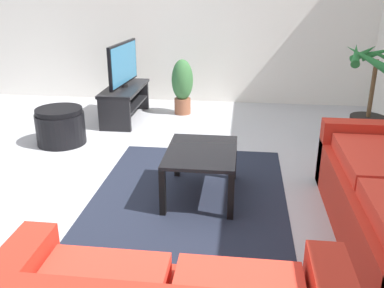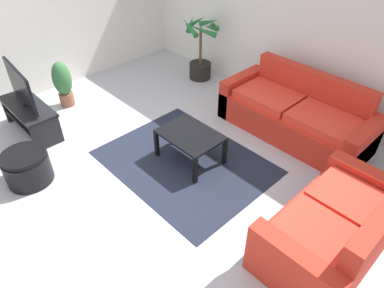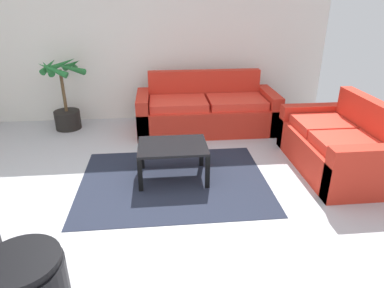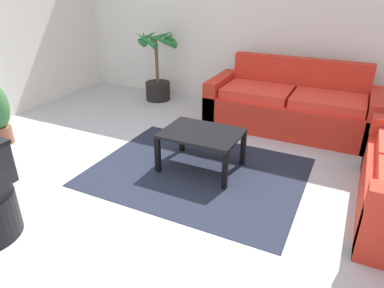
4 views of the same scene
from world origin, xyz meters
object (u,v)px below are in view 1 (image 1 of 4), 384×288
Objects in this scene: potted_plant_small at (182,85)px; ottoman at (60,126)px; coffee_table at (201,157)px; tv at (123,64)px; potted_palm at (371,102)px; tv_stand at (125,98)px.

potted_plant_small reaches higher than ottoman.
coffee_table is at bearing 57.78° from ottoman.
tv reaches higher than ottoman.
potted_palm reaches higher than potted_plant_small.
coffee_table is (2.13, 1.26, 0.07)m from tv_stand.
tv is 1.21× the size of coffee_table.
tv_stand is 3.12m from potted_palm.
potted_palm is at bearing 98.22° from ottoman.
tv_stand reaches higher than ottoman.
tv_stand is 2.48m from coffee_table.
coffee_table reaches higher than ottoman.
ottoman is at bearing -81.78° from potted_palm.
coffee_table is (2.13, 1.26, -0.40)m from tv.
potted_plant_small is at bearing -110.21° from potted_palm.
potted_palm is at bearing 80.69° from tv.
potted_plant_small reaches higher than tv_stand.
potted_palm is 1.49× the size of potted_plant_small.
tv reaches higher than potted_plant_small.
tv is at bearing -99.31° from potted_palm.
ottoman is at bearing -26.29° from tv.
coffee_table is 1.03× the size of potted_plant_small.
coffee_table is at bearing -48.07° from potted_palm.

